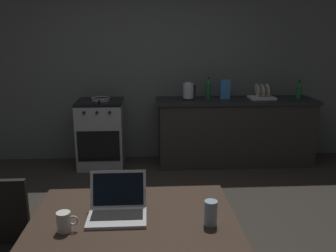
% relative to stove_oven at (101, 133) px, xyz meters
% --- Properties ---
extents(ground_plane, '(12.00, 12.00, 0.00)m').
position_rel_stove_oven_xyz_m(ground_plane, '(0.63, -2.02, -0.45)').
color(ground_plane, '#2D2823').
extents(back_wall, '(6.40, 0.10, 2.61)m').
position_rel_stove_oven_xyz_m(back_wall, '(0.93, 0.35, 0.85)').
color(back_wall, '#4E5452').
rests_on(back_wall, ground_plane).
extents(kitchen_counter, '(2.16, 0.64, 0.91)m').
position_rel_stove_oven_xyz_m(kitchen_counter, '(1.85, 0.00, 0.00)').
color(kitchen_counter, '#282623').
rests_on(kitchen_counter, ground_plane).
extents(stove_oven, '(0.60, 0.62, 0.91)m').
position_rel_stove_oven_xyz_m(stove_oven, '(0.00, 0.00, 0.00)').
color(stove_oven, gray).
rests_on(stove_oven, ground_plane).
extents(dining_table, '(1.13, 0.83, 0.76)m').
position_rel_stove_oven_xyz_m(dining_table, '(0.55, -2.94, 0.22)').
color(dining_table, '#332319').
rests_on(dining_table, ground_plane).
extents(laptop, '(0.32, 0.29, 0.22)m').
position_rel_stove_oven_xyz_m(laptop, '(0.46, -2.90, 0.35)').
color(laptop, silver).
rests_on(laptop, dining_table).
extents(electric_kettle, '(0.18, 0.15, 0.24)m').
position_rel_stove_oven_xyz_m(electric_kettle, '(1.19, 0.00, 0.57)').
color(electric_kettle, black).
rests_on(electric_kettle, kitchen_counter).
extents(bottle, '(0.07, 0.07, 0.25)m').
position_rel_stove_oven_xyz_m(bottle, '(2.70, -0.05, 0.57)').
color(bottle, '#19592D').
rests_on(bottle, kitchen_counter).
extents(frying_pan, '(0.25, 0.42, 0.05)m').
position_rel_stove_oven_xyz_m(frying_pan, '(0.02, -0.03, 0.48)').
color(frying_pan, gray).
rests_on(frying_pan, stove_oven).
extents(coffee_mug, '(0.11, 0.07, 0.10)m').
position_rel_stove_oven_xyz_m(coffee_mug, '(0.20, -3.05, 0.36)').
color(coffee_mug, silver).
rests_on(coffee_mug, dining_table).
extents(drinking_glass, '(0.07, 0.07, 0.13)m').
position_rel_stove_oven_xyz_m(drinking_glass, '(0.96, -3.03, 0.37)').
color(drinking_glass, '#99B7C6').
rests_on(drinking_glass, dining_table).
extents(cereal_box, '(0.13, 0.05, 0.27)m').
position_rel_stove_oven_xyz_m(cereal_box, '(1.70, 0.02, 0.59)').
color(cereal_box, '#3372B2').
rests_on(cereal_box, kitchen_counter).
extents(dish_rack, '(0.34, 0.26, 0.21)m').
position_rel_stove_oven_xyz_m(dish_rack, '(2.20, 0.00, 0.50)').
color(dish_rack, silver).
rests_on(dish_rack, kitchen_counter).
extents(bottle_b, '(0.07, 0.07, 0.29)m').
position_rel_stove_oven_xyz_m(bottle_b, '(1.47, 0.08, 0.59)').
color(bottle_b, '#19592D').
rests_on(bottle_b, kitchen_counter).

